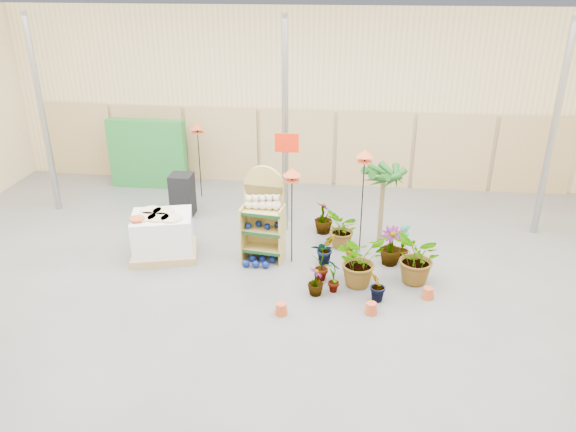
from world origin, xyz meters
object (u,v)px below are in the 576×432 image
pallet_stack (163,236)px  bird_table_front (292,175)px  display_shelf (264,217)px  potted_plant_2 (360,259)px

pallet_stack → bird_table_front: bearing=-13.4°
pallet_stack → bird_table_front: bird_table_front is taller
display_shelf → pallet_stack: (-2.00, -0.20, -0.42)m
display_shelf → potted_plant_2: bearing=-16.5°
bird_table_front → potted_plant_2: bird_table_front is taller
display_shelf → potted_plant_2: size_ratio=1.87×
display_shelf → potted_plant_2: display_shelf is taller
potted_plant_2 → bird_table_front: bearing=152.0°
bird_table_front → potted_plant_2: size_ratio=1.92×
pallet_stack → display_shelf: bearing=-9.2°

